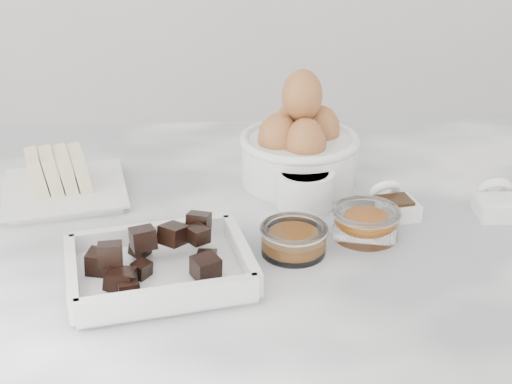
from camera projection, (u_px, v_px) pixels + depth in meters
marble_slab at (241, 246)px, 0.90m from camera, size 1.20×0.80×0.04m
chocolate_dish at (159, 263)px, 0.78m from camera, size 0.22×0.19×0.05m
butter_plate at (62, 181)px, 0.97m from camera, size 0.19×0.19×0.07m
sugar_ramekin at (304, 187)px, 0.95m from camera, size 0.08×0.08×0.05m
egg_bowl at (299, 146)px, 1.00m from camera, size 0.17×0.17×0.16m
honey_bowl at (294, 239)px, 0.83m from camera, size 0.08×0.08×0.04m
zest_bowl at (366, 221)px, 0.87m from camera, size 0.08×0.08×0.04m
vanilla_spoon at (391, 204)px, 0.92m from camera, size 0.07×0.08×0.04m
salt_spoon at (499, 202)px, 0.93m from camera, size 0.06×0.08×0.05m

